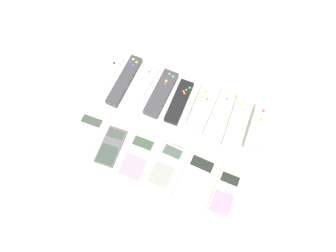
{
  "coord_description": "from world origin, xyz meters",
  "views": [
    {
      "loc": [
        0.16,
        -0.35,
        0.99
      ],
      "look_at": [
        0.0,
        0.02,
        0.01
      ],
      "focal_mm": 35.0,
      "sensor_mm": 36.0,
      "label": 1
    }
  ],
  "objects_px": {
    "calculator_0": "(86,134)",
    "calculator_5": "(225,193)",
    "remote_2": "(142,88)",
    "calculator_2": "(137,157)",
    "remote_3": "(161,93)",
    "remote_6": "(218,115)",
    "remote_8": "(257,129)",
    "calculator_3": "(166,166)",
    "remote_1": "(124,81)",
    "calculator_4": "(195,180)",
    "remote_7": "(236,122)",
    "remote_5": "(200,107)",
    "calculator_1": "(111,147)",
    "remote_4": "(180,102)",
    "remote_0": "(108,73)"
  },
  "relations": [
    {
      "from": "remote_1",
      "to": "calculator_4",
      "type": "bearing_deg",
      "value": -32.4
    },
    {
      "from": "calculator_2",
      "to": "remote_0",
      "type": "bearing_deg",
      "value": 131.65
    },
    {
      "from": "calculator_3",
      "to": "calculator_4",
      "type": "bearing_deg",
      "value": -0.45
    },
    {
      "from": "calculator_1",
      "to": "calculator_3",
      "type": "bearing_deg",
      "value": -1.12
    },
    {
      "from": "remote_1",
      "to": "calculator_1",
      "type": "distance_m",
      "value": 0.24
    },
    {
      "from": "remote_4",
      "to": "remote_6",
      "type": "distance_m",
      "value": 0.13
    },
    {
      "from": "remote_0",
      "to": "calculator_1",
      "type": "distance_m",
      "value": 0.27
    },
    {
      "from": "remote_7",
      "to": "calculator_4",
      "type": "distance_m",
      "value": 0.23
    },
    {
      "from": "remote_1",
      "to": "calculator_5",
      "type": "xyz_separation_m",
      "value": [
        0.44,
        -0.23,
        -0.0
      ]
    },
    {
      "from": "remote_2",
      "to": "calculator_0",
      "type": "bearing_deg",
      "value": -109.13
    },
    {
      "from": "calculator_0",
      "to": "calculator_1",
      "type": "relative_size",
      "value": 1.02
    },
    {
      "from": "remote_8",
      "to": "calculator_5",
      "type": "distance_m",
      "value": 0.24
    },
    {
      "from": "remote_2",
      "to": "calculator_4",
      "type": "relative_size",
      "value": 1.3
    },
    {
      "from": "calculator_2",
      "to": "calculator_4",
      "type": "relative_size",
      "value": 0.92
    },
    {
      "from": "remote_1",
      "to": "calculator_1",
      "type": "bearing_deg",
      "value": -73.85
    },
    {
      "from": "remote_4",
      "to": "calculator_0",
      "type": "relative_size",
      "value": 1.25
    },
    {
      "from": "remote_8",
      "to": "calculator_0",
      "type": "height_order",
      "value": "remote_8"
    },
    {
      "from": "remote_1",
      "to": "remote_6",
      "type": "distance_m",
      "value": 0.34
    },
    {
      "from": "remote_1",
      "to": "calculator_0",
      "type": "distance_m",
      "value": 0.22
    },
    {
      "from": "remote_1",
      "to": "remote_7",
      "type": "relative_size",
      "value": 1.05
    },
    {
      "from": "remote_2",
      "to": "calculator_2",
      "type": "xyz_separation_m",
      "value": [
        0.09,
        -0.23,
        -0.01
      ]
    },
    {
      "from": "remote_3",
      "to": "calculator_3",
      "type": "relative_size",
      "value": 1.26
    },
    {
      "from": "remote_2",
      "to": "remote_5",
      "type": "relative_size",
      "value": 1.31
    },
    {
      "from": "remote_4",
      "to": "calculator_3",
      "type": "relative_size",
      "value": 1.15
    },
    {
      "from": "calculator_5",
      "to": "calculator_1",
      "type": "bearing_deg",
      "value": -179.9
    },
    {
      "from": "remote_2",
      "to": "remote_3",
      "type": "distance_m",
      "value": 0.07
    },
    {
      "from": "remote_5",
      "to": "remote_2",
      "type": "bearing_deg",
      "value": -178.0
    },
    {
      "from": "calculator_3",
      "to": "remote_5",
      "type": "bearing_deg",
      "value": 86.06
    },
    {
      "from": "remote_6",
      "to": "remote_8",
      "type": "height_order",
      "value": "remote_8"
    },
    {
      "from": "calculator_1",
      "to": "remote_2",
      "type": "bearing_deg",
      "value": 85.75
    },
    {
      "from": "calculator_0",
      "to": "calculator_5",
      "type": "bearing_deg",
      "value": -3.25
    },
    {
      "from": "calculator_5",
      "to": "remote_1",
      "type": "bearing_deg",
      "value": 152.61
    },
    {
      "from": "remote_4",
      "to": "calculator_4",
      "type": "relative_size",
      "value": 1.05
    },
    {
      "from": "remote_3",
      "to": "calculator_0",
      "type": "relative_size",
      "value": 1.36
    },
    {
      "from": "calculator_0",
      "to": "calculator_5",
      "type": "xyz_separation_m",
      "value": [
        0.47,
        -0.01,
        -0.0
      ]
    },
    {
      "from": "remote_3",
      "to": "calculator_1",
      "type": "height_order",
      "value": "remote_3"
    },
    {
      "from": "remote_6",
      "to": "calculator_3",
      "type": "xyz_separation_m",
      "value": [
        -0.09,
        -0.23,
        -0.0
      ]
    },
    {
      "from": "remote_2",
      "to": "remote_4",
      "type": "xyz_separation_m",
      "value": [
        0.14,
        0.0,
        -0.0
      ]
    },
    {
      "from": "remote_7",
      "to": "calculator_1",
      "type": "height_order",
      "value": "remote_7"
    },
    {
      "from": "remote_8",
      "to": "calculator_1",
      "type": "distance_m",
      "value": 0.47
    },
    {
      "from": "remote_5",
      "to": "remote_6",
      "type": "xyz_separation_m",
      "value": [
        0.06,
        -0.01,
        0.0
      ]
    },
    {
      "from": "calculator_5",
      "to": "remote_0",
      "type": "bearing_deg",
      "value": 155.01
    },
    {
      "from": "calculator_5",
      "to": "remote_7",
      "type": "bearing_deg",
      "value": 100.38
    },
    {
      "from": "remote_1",
      "to": "remote_8",
      "type": "bearing_deg",
      "value": 1.39
    },
    {
      "from": "calculator_3",
      "to": "remote_6",
      "type": "bearing_deg",
      "value": 70.64
    },
    {
      "from": "remote_8",
      "to": "calculator_3",
      "type": "xyz_separation_m",
      "value": [
        -0.22,
        -0.23,
        -0.0
      ]
    },
    {
      "from": "calculator_5",
      "to": "remote_5",
      "type": "bearing_deg",
      "value": 125.35
    },
    {
      "from": "calculator_4",
      "to": "calculator_5",
      "type": "distance_m",
      "value": 0.1
    },
    {
      "from": "calculator_0",
      "to": "calculator_4",
      "type": "distance_m",
      "value": 0.38
    },
    {
      "from": "remote_1",
      "to": "remote_0",
      "type": "bearing_deg",
      "value": 174.03
    }
  ]
}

